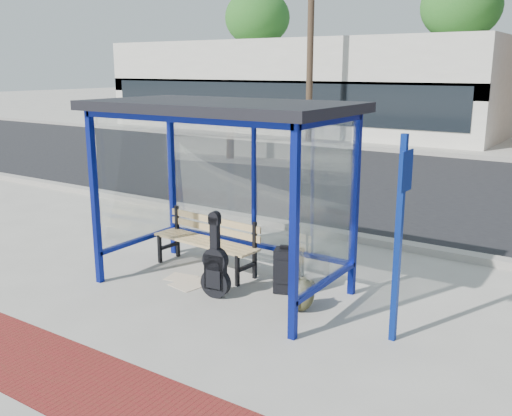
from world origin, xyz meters
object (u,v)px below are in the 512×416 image
Objects in this scene: bench at (208,239)px; backpack at (301,296)px; suitcase at (289,271)px; guitar_bag at (216,268)px.

backpack is (1.82, -0.52, -0.27)m from bench.
suitcase is 0.58m from backpack.
guitar_bag is 0.94m from suitcase.
bench is at bearing -175.17° from backpack.
guitar_bag is (0.72, -0.76, -0.07)m from bench.
backpack is at bearing -64.89° from suitcase.
bench is 2.72× the size of suitcase.
backpack is (1.10, 0.23, -0.20)m from guitar_bag.
bench is 1.42m from suitcase.
guitar_bag is 2.67× the size of backpack.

